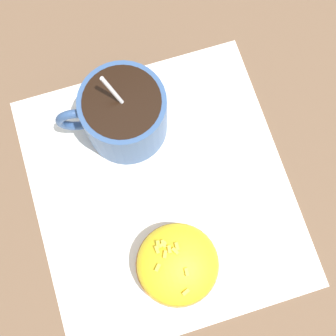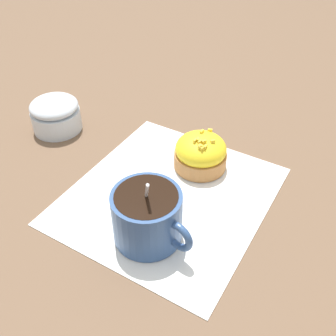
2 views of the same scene
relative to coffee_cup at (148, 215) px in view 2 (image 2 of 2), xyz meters
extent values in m
plane|color=brown|center=(0.08, 0.01, -0.04)|extent=(3.00, 3.00, 0.00)
cube|color=white|center=(0.08, 0.01, -0.04)|extent=(0.31, 0.28, 0.00)
cylinder|color=#335184|center=(0.00, 0.00, 0.00)|extent=(0.09, 0.09, 0.07)
cylinder|color=black|center=(0.00, 0.00, 0.03)|extent=(0.08, 0.08, 0.01)
torus|color=#335184|center=(-0.01, -0.05, 0.00)|extent=(0.02, 0.04, 0.04)
ellipsoid|color=silver|center=(-0.02, -0.01, -0.03)|extent=(0.03, 0.03, 0.01)
cylinder|color=silver|center=(0.01, 0.01, 0.02)|extent=(0.04, 0.03, 0.09)
cylinder|color=#B2753D|center=(0.16, 0.00, -0.03)|extent=(0.08, 0.08, 0.02)
ellipsoid|color=yellow|center=(0.16, 0.00, -0.01)|extent=(0.08, 0.08, 0.04)
cube|color=yellow|center=(0.14, -0.01, 0.01)|extent=(0.01, 0.00, 0.00)
cube|color=yellow|center=(0.15, -0.01, 0.02)|extent=(0.01, 0.00, 0.00)
cube|color=yellow|center=(0.15, -0.01, 0.02)|extent=(0.01, 0.01, 0.00)
cube|color=yellow|center=(0.19, -0.01, 0.01)|extent=(0.01, 0.01, 0.00)
cube|color=yellow|center=(0.14, -0.01, 0.02)|extent=(0.00, 0.01, 0.00)
cube|color=yellow|center=(0.16, -0.02, 0.02)|extent=(0.01, 0.01, 0.00)
cube|color=yellow|center=(0.17, 0.00, 0.02)|extent=(0.01, 0.00, 0.00)
cube|color=yellow|center=(0.15, 0.00, 0.02)|extent=(0.01, 0.00, 0.00)
cube|color=yellow|center=(0.15, 0.00, 0.02)|extent=(0.01, 0.01, 0.00)
cube|color=yellow|center=(0.14, -0.02, 0.01)|extent=(0.01, 0.00, 0.00)
cube|color=yellow|center=(0.14, -0.01, 0.02)|extent=(0.01, 0.00, 0.00)
cylinder|color=silver|center=(0.14, 0.26, -0.02)|extent=(0.08, 0.08, 0.04)
ellipsoid|color=silver|center=(0.14, 0.26, 0.00)|extent=(0.08, 0.08, 0.03)
camera|label=1|loc=(0.18, -0.02, 0.45)|focal=50.00mm
camera|label=2|loc=(-0.28, -0.17, 0.35)|focal=42.00mm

